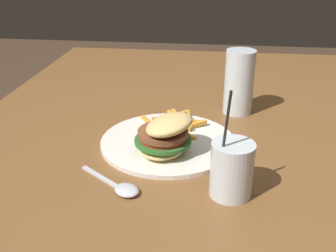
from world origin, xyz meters
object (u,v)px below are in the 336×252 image
(beer_glass, at_px, (239,84))
(spoon, at_px, (124,189))
(meal_plate_near, at_px, (167,138))
(juice_glass, at_px, (231,172))

(beer_glass, distance_m, spoon, 0.47)
(beer_glass, bearing_deg, meal_plate_near, -34.79)
(meal_plate_near, xyz_separation_m, beer_glass, (-0.23, 0.16, 0.05))
(spoon, bearing_deg, meal_plate_near, 107.47)
(meal_plate_near, height_order, beer_glass, beer_glass)
(meal_plate_near, distance_m, beer_glass, 0.29)
(beer_glass, xyz_separation_m, spoon, (0.41, -0.22, -0.07))
(meal_plate_near, bearing_deg, juice_glass, 40.92)
(juice_glass, relative_size, spoon, 1.46)
(beer_glass, distance_m, juice_glass, 0.39)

